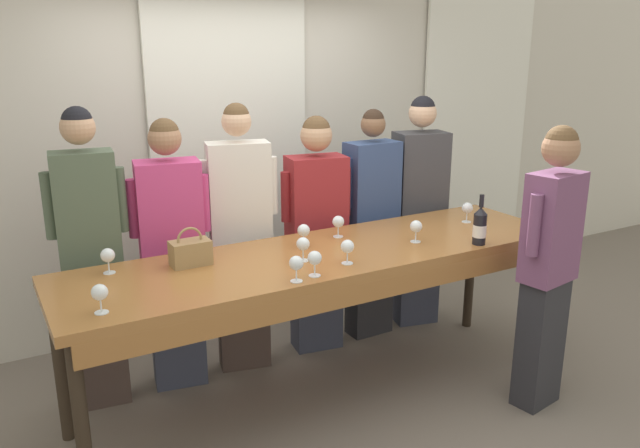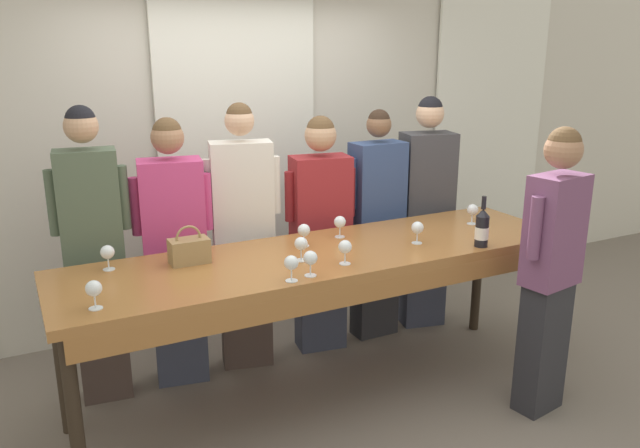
# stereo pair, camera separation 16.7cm
# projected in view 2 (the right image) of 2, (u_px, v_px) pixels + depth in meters

# --- Properties ---
(ground_plane) EXTENTS (18.00, 18.00, 0.00)m
(ground_plane) POSITION_uv_depth(u_px,v_px,m) (326.00, 396.00, 4.00)
(ground_plane) COLOR #70665B
(wall_back) EXTENTS (12.00, 0.06, 2.80)m
(wall_back) POSITION_uv_depth(u_px,v_px,m) (237.00, 146.00, 4.93)
(wall_back) COLOR beige
(wall_back) RESTS_ON ground_plane
(curtain_panel_center) EXTENTS (1.28, 0.03, 2.69)m
(curtain_panel_center) POSITION_uv_depth(u_px,v_px,m) (240.00, 154.00, 4.89)
(curtain_panel_center) COLOR white
(curtain_panel_center) RESTS_ON ground_plane
(curtain_panel_right) EXTENTS (1.28, 0.03, 2.69)m
(curtain_panel_right) POSITION_uv_depth(u_px,v_px,m) (489.00, 134.00, 6.00)
(curtain_panel_right) COLOR white
(curtain_panel_right) RESTS_ON ground_plane
(tasting_bar) EXTENTS (3.17, 0.85, 0.98)m
(tasting_bar) POSITION_uv_depth(u_px,v_px,m) (328.00, 266.00, 3.73)
(tasting_bar) COLOR #9E6633
(tasting_bar) RESTS_ON ground_plane
(wine_bottle) EXTENTS (0.08, 0.08, 0.32)m
(wine_bottle) POSITION_uv_depth(u_px,v_px,m) (482.00, 228.00, 3.80)
(wine_bottle) COLOR black
(wine_bottle) RESTS_ON tasting_bar
(handbag) EXTENTS (0.22, 0.13, 0.22)m
(handbag) POSITION_uv_depth(u_px,v_px,m) (189.00, 250.00, 3.52)
(handbag) COLOR #997A4C
(handbag) RESTS_ON tasting_bar
(wine_glass_front_left) EXTENTS (0.08, 0.08, 0.14)m
(wine_glass_front_left) POSITION_uv_depth(u_px,v_px,m) (473.00, 210.00, 4.28)
(wine_glass_front_left) COLOR white
(wine_glass_front_left) RESTS_ON tasting_bar
(wine_glass_front_mid) EXTENTS (0.08, 0.08, 0.14)m
(wine_glass_front_mid) POSITION_uv_depth(u_px,v_px,m) (301.00, 244.00, 3.55)
(wine_glass_front_mid) COLOR white
(wine_glass_front_mid) RESTS_ON tasting_bar
(wine_glass_front_right) EXTENTS (0.08, 0.08, 0.14)m
(wine_glass_front_right) POSITION_uv_depth(u_px,v_px,m) (94.00, 289.00, 2.89)
(wine_glass_front_right) COLOR white
(wine_glass_front_right) RESTS_ON tasting_bar
(wine_glass_center_left) EXTENTS (0.08, 0.08, 0.14)m
(wine_glass_center_left) POSITION_uv_depth(u_px,v_px,m) (291.00, 263.00, 3.24)
(wine_glass_center_left) COLOR white
(wine_glass_center_left) RESTS_ON tasting_bar
(wine_glass_center_mid) EXTENTS (0.08, 0.08, 0.14)m
(wine_glass_center_mid) POSITION_uv_depth(u_px,v_px,m) (304.00, 231.00, 3.81)
(wine_glass_center_mid) COLOR white
(wine_glass_center_mid) RESTS_ON tasting_bar
(wine_glass_center_right) EXTENTS (0.08, 0.08, 0.14)m
(wine_glass_center_right) POSITION_uv_depth(u_px,v_px,m) (345.00, 248.00, 3.49)
(wine_glass_center_right) COLOR white
(wine_glass_center_right) RESTS_ON tasting_bar
(wine_glass_back_left) EXTENTS (0.08, 0.08, 0.14)m
(wine_glass_back_left) POSITION_uv_depth(u_px,v_px,m) (417.00, 228.00, 3.86)
(wine_glass_back_left) COLOR white
(wine_glass_back_left) RESTS_ON tasting_bar
(wine_glass_back_mid) EXTENTS (0.08, 0.08, 0.14)m
(wine_glass_back_mid) POSITION_uv_depth(u_px,v_px,m) (107.00, 253.00, 3.40)
(wine_glass_back_mid) COLOR white
(wine_glass_back_mid) RESTS_ON tasting_bar
(wine_glass_back_right) EXTENTS (0.08, 0.08, 0.14)m
(wine_glass_back_right) POSITION_uv_depth(u_px,v_px,m) (340.00, 222.00, 3.99)
(wine_glass_back_right) COLOR white
(wine_glass_back_right) RESTS_ON tasting_bar
(wine_glass_near_host) EXTENTS (0.08, 0.08, 0.14)m
(wine_glass_near_host) POSITION_uv_depth(u_px,v_px,m) (547.00, 218.00, 4.08)
(wine_glass_near_host) COLOR white
(wine_glass_near_host) RESTS_ON tasting_bar
(wine_glass_by_bottle) EXTENTS (0.08, 0.08, 0.14)m
(wine_glass_by_bottle) POSITION_uv_depth(u_px,v_px,m) (310.00, 259.00, 3.31)
(wine_glass_by_bottle) COLOR white
(wine_glass_by_bottle) RESTS_ON tasting_bar
(guest_olive_jacket) EXTENTS (0.46, 0.25, 1.84)m
(guest_olive_jacket) POSITION_uv_depth(u_px,v_px,m) (94.00, 252.00, 3.74)
(guest_olive_jacket) COLOR #473833
(guest_olive_jacket) RESTS_ON ground_plane
(guest_pink_top) EXTENTS (0.51, 0.31, 1.75)m
(guest_pink_top) POSITION_uv_depth(u_px,v_px,m) (175.00, 251.00, 3.98)
(guest_pink_top) COLOR #383D51
(guest_pink_top) RESTS_ON ground_plane
(guest_cream_sweater) EXTENTS (0.51, 0.29, 1.82)m
(guest_cream_sweater) POSITION_uv_depth(u_px,v_px,m) (243.00, 235.00, 4.17)
(guest_cream_sweater) COLOR #473833
(guest_cream_sweater) RESTS_ON ground_plane
(guest_striped_shirt) EXTENTS (0.52, 0.30, 1.71)m
(guest_striped_shirt) POSITION_uv_depth(u_px,v_px,m) (320.00, 232.00, 4.44)
(guest_striped_shirt) COLOR #383D51
(guest_striped_shirt) RESTS_ON ground_plane
(guest_navy_coat) EXTENTS (0.50, 0.22, 1.73)m
(guest_navy_coat) POSITION_uv_depth(u_px,v_px,m) (376.00, 223.00, 4.64)
(guest_navy_coat) COLOR #28282D
(guest_navy_coat) RESTS_ON ground_plane
(guest_beige_cap) EXTENTS (0.50, 0.34, 1.81)m
(guest_beige_cap) POSITION_uv_depth(u_px,v_px,m) (425.00, 211.00, 4.83)
(guest_beige_cap) COLOR #383D51
(guest_beige_cap) RESTS_ON ground_plane
(host_pouring) EXTENTS (0.46, 0.26, 1.74)m
(host_pouring) POSITION_uv_depth(u_px,v_px,m) (551.00, 266.00, 3.62)
(host_pouring) COLOR #28282D
(host_pouring) RESTS_ON ground_plane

